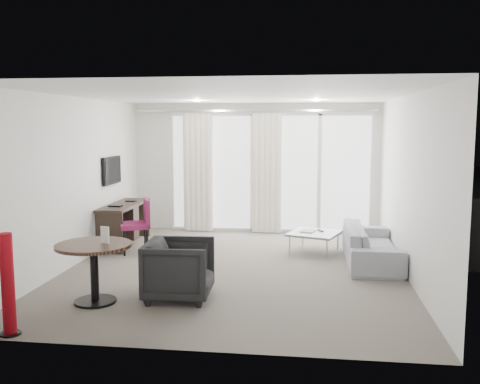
# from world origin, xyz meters

# --- Properties ---
(floor) EXTENTS (5.00, 6.00, 0.00)m
(floor) POSITION_xyz_m (0.00, 0.00, 0.00)
(floor) COLOR #645E54
(floor) RESTS_ON ground
(ceiling) EXTENTS (5.00, 6.00, 0.00)m
(ceiling) POSITION_xyz_m (0.00, 0.00, 2.60)
(ceiling) COLOR white
(ceiling) RESTS_ON ground
(wall_left) EXTENTS (0.00, 6.00, 2.60)m
(wall_left) POSITION_xyz_m (-2.50, 0.00, 1.30)
(wall_left) COLOR silver
(wall_left) RESTS_ON ground
(wall_right) EXTENTS (0.00, 6.00, 2.60)m
(wall_right) POSITION_xyz_m (2.50, 0.00, 1.30)
(wall_right) COLOR silver
(wall_right) RESTS_ON ground
(wall_front) EXTENTS (5.00, 0.00, 2.60)m
(wall_front) POSITION_xyz_m (0.00, -3.00, 1.30)
(wall_front) COLOR silver
(wall_front) RESTS_ON ground
(window_panel) EXTENTS (4.00, 0.02, 2.38)m
(window_panel) POSITION_xyz_m (0.30, 2.98, 1.20)
(window_panel) COLOR white
(window_panel) RESTS_ON ground
(window_frame) EXTENTS (4.10, 0.06, 2.44)m
(window_frame) POSITION_xyz_m (0.30, 2.97, 1.20)
(window_frame) COLOR white
(window_frame) RESTS_ON ground
(curtain_left) EXTENTS (0.60, 0.20, 2.38)m
(curtain_left) POSITION_xyz_m (-1.15, 2.82, 1.20)
(curtain_left) COLOR white
(curtain_left) RESTS_ON ground
(curtain_right) EXTENTS (0.60, 0.20, 2.38)m
(curtain_right) POSITION_xyz_m (0.25, 2.82, 1.20)
(curtain_right) COLOR white
(curtain_right) RESTS_ON ground
(curtain_track) EXTENTS (4.80, 0.04, 0.04)m
(curtain_track) POSITION_xyz_m (0.00, 2.82, 2.45)
(curtain_track) COLOR #B2B2B7
(curtain_track) RESTS_ON ceiling
(downlight_a) EXTENTS (0.12, 0.12, 0.02)m
(downlight_a) POSITION_xyz_m (-0.90, 1.60, 2.59)
(downlight_a) COLOR #FFE0B2
(downlight_a) RESTS_ON ceiling
(downlight_b) EXTENTS (0.12, 0.12, 0.02)m
(downlight_b) POSITION_xyz_m (1.20, 1.60, 2.59)
(downlight_b) COLOR #FFE0B2
(downlight_b) RESTS_ON ceiling
(desk) EXTENTS (0.50, 1.59, 0.74)m
(desk) POSITION_xyz_m (-2.23, 1.41, 0.37)
(desk) COLOR black
(desk) RESTS_ON floor
(tv) EXTENTS (0.05, 0.80, 0.50)m
(tv) POSITION_xyz_m (-2.46, 1.45, 1.35)
(tv) COLOR black
(tv) RESTS_ON wall_left
(desk_chair) EXTENTS (0.65, 0.63, 0.92)m
(desk_chair) POSITION_xyz_m (-1.84, 0.81, 0.46)
(desk_chair) COLOR #801C4B
(desk_chair) RESTS_ON floor
(round_table) EXTENTS (1.05, 1.05, 0.74)m
(round_table) POSITION_xyz_m (-1.49, -1.76, 0.37)
(round_table) COLOR #352117
(round_table) RESTS_ON floor
(menu_card) EXTENTS (0.11, 0.05, 0.21)m
(menu_card) POSITION_xyz_m (-1.36, -1.71, 0.72)
(menu_card) COLOR white
(menu_card) RESTS_ON round_table
(red_lamp) EXTENTS (0.28, 0.28, 1.07)m
(red_lamp) POSITION_xyz_m (-1.97, -2.84, 0.54)
(red_lamp) COLOR maroon
(red_lamp) RESTS_ON floor
(tub_armchair) EXTENTS (0.86, 0.84, 0.75)m
(tub_armchair) POSITION_xyz_m (-0.50, -1.48, 0.37)
(tub_armchair) COLOR black
(tub_armchair) RESTS_ON floor
(coffee_table) EXTENTS (0.99, 0.99, 0.35)m
(coffee_table) POSITION_xyz_m (1.20, 1.21, 0.18)
(coffee_table) COLOR gray
(coffee_table) RESTS_ON floor
(remote) EXTENTS (0.10, 0.15, 0.02)m
(remote) POSITION_xyz_m (1.31, 1.34, 0.36)
(remote) COLOR black
(remote) RESTS_ON coffee_table
(magazine) EXTENTS (0.28, 0.31, 0.02)m
(magazine) POSITION_xyz_m (1.09, 1.27, 0.36)
(magazine) COLOR gray
(magazine) RESTS_ON coffee_table
(sofa) EXTENTS (0.78, 2.00, 0.59)m
(sofa) POSITION_xyz_m (2.09, 0.65, 0.29)
(sofa) COLOR gray
(sofa) RESTS_ON floor
(terrace_slab) EXTENTS (5.60, 3.00, 0.12)m
(terrace_slab) POSITION_xyz_m (0.30, 4.50, -0.06)
(terrace_slab) COLOR #4D4D50
(terrace_slab) RESTS_ON ground
(rattan_chair_a) EXTENTS (0.63, 0.63, 0.77)m
(rattan_chair_a) POSITION_xyz_m (1.28, 4.19, 0.39)
(rattan_chair_a) COLOR brown
(rattan_chair_a) RESTS_ON terrace_slab
(rattan_chair_b) EXTENTS (0.70, 0.70, 0.82)m
(rattan_chair_b) POSITION_xyz_m (1.51, 5.04, 0.41)
(rattan_chair_b) COLOR brown
(rattan_chair_b) RESTS_ON terrace_slab
(rattan_table) EXTENTS (0.62, 0.62, 0.53)m
(rattan_table) POSITION_xyz_m (1.10, 3.93, 0.26)
(rattan_table) COLOR brown
(rattan_table) RESTS_ON terrace_slab
(balustrade) EXTENTS (5.50, 0.06, 1.05)m
(balustrade) POSITION_xyz_m (0.30, 5.95, 0.50)
(balustrade) COLOR #B2B2B7
(balustrade) RESTS_ON terrace_slab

